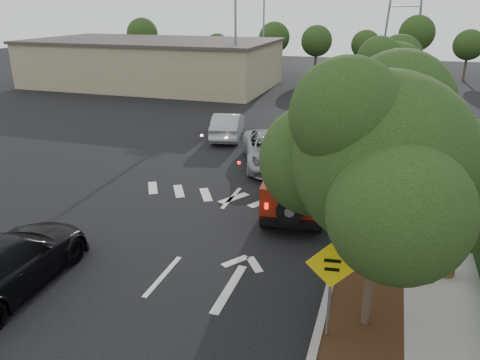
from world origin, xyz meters
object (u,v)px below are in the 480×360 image
at_px(black_suv_oncoming, 3,263).
at_px(speed_hump_sign, 331,277).
at_px(silver_suv_ahead, 272,149).
at_px(red_jeep, 296,179).

height_order(black_suv_oncoming, speed_hump_sign, speed_hump_sign).
xyz_separation_m(silver_suv_ahead, black_suv_oncoming, (-4.19, -12.37, 0.03)).
xyz_separation_m(silver_suv_ahead, speed_hump_sign, (4.30, -11.74, 0.91)).
distance_m(silver_suv_ahead, black_suv_oncoming, 13.06).
bearing_deg(silver_suv_ahead, speed_hump_sign, -90.24).
relative_size(black_suv_oncoming, speed_hump_sign, 2.28).
relative_size(red_jeep, speed_hump_sign, 1.98).
height_order(red_jeep, silver_suv_ahead, red_jeep).
relative_size(red_jeep, silver_suv_ahead, 0.87).
distance_m(red_jeep, speed_hump_sign, 7.31).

